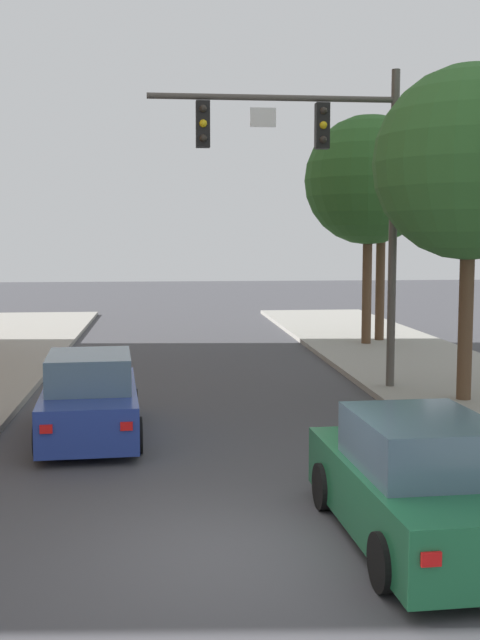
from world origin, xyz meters
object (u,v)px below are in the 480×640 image
street_tree_third (369,181)px  car_lead_blue (90,399)px  car_following_green (417,485)px  traffic_signal_mast (326,170)px  street_tree_farthest (382,167)px  street_tree_second (470,164)px

street_tree_third → car_lead_blue: bearing=-125.6°
car_following_green → street_tree_third: size_ratio=0.56×
traffic_signal_mast → car_lead_blue: (-5.23, -3.79, -4.59)m
traffic_signal_mast → street_tree_farthest: bearing=66.4°
street_tree_second → street_tree_third: street_tree_third is taller
traffic_signal_mast → street_tree_second: (2.81, -1.73, 0.02)m
car_lead_blue → car_following_green: same height
traffic_signal_mast → street_tree_farthest: 9.47m
car_lead_blue → street_tree_second: street_tree_second is taller
car_lead_blue → car_following_green: 7.17m
car_following_green → car_lead_blue: bearing=128.1°
car_following_green → street_tree_third: street_tree_third is taller
traffic_signal_mast → car_following_green: traffic_signal_mast is taller
traffic_signal_mast → car_following_green: size_ratio=1.74×
street_tree_second → street_tree_farthest: street_tree_farthest is taller
car_lead_blue → street_tree_second: size_ratio=0.59×
car_following_green → street_tree_second: 9.68m
street_tree_third → street_tree_farthest: size_ratio=1.00×
car_lead_blue → street_tree_third: 15.06m
car_lead_blue → car_following_green: (4.42, -5.65, 0.00)m
street_tree_farthest → street_tree_third: bearing=-129.1°
car_following_green → street_tree_third: 18.32m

